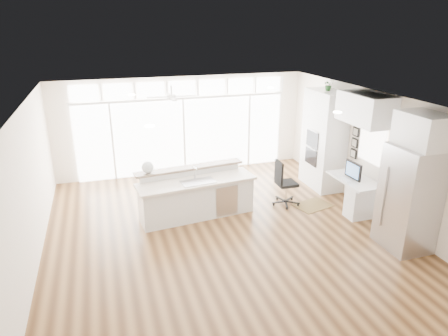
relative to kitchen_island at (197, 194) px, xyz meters
name	(u,v)px	position (x,y,z in m)	size (l,w,h in m)	color
floor	(227,237)	(0.35, -1.08, -0.52)	(7.00, 8.00, 0.02)	#482C16
ceiling	(227,104)	(0.35, -1.08, 2.19)	(7.00, 8.00, 0.02)	white
wall_back	(183,125)	(0.35, 2.92, 0.84)	(7.00, 0.04, 2.70)	white
wall_front	(349,310)	(0.35, -5.08, 0.84)	(7.00, 0.04, 2.70)	white
wall_left	(26,197)	(-3.15, -1.08, 0.84)	(0.04, 8.00, 2.70)	white
wall_right	(382,156)	(3.85, -1.08, 0.84)	(0.04, 8.00, 2.70)	white
glass_wall	(184,136)	(0.35, 2.86, 0.54)	(5.80, 0.06, 2.08)	white
transom_row	(182,88)	(0.35, 2.86, 1.87)	(5.90, 0.06, 0.40)	white
desk_window	(372,144)	(3.81, -0.78, 1.04)	(0.04, 0.85, 0.85)	white
ceiling_fan	(171,92)	(-0.15, 1.72, 1.97)	(1.16, 1.16, 0.32)	white
recessed_lights	(224,103)	(0.35, -0.88, 2.17)	(3.40, 3.00, 0.02)	#EDE4C9
oven_cabinet	(324,140)	(3.52, 0.72, 0.74)	(0.64, 1.20, 2.50)	silver
desk_nook	(353,194)	(3.48, -0.78, -0.13)	(0.72, 1.30, 0.76)	silver
upper_cabinets	(366,109)	(3.52, -0.78, 1.84)	(0.64, 1.30, 0.64)	silver
refrigerator	(409,198)	(3.46, -2.43, 0.49)	(0.76, 0.90, 2.00)	#AFAFB4
fridge_cabinet	(424,130)	(3.52, -2.43, 1.79)	(0.64, 0.90, 0.60)	silver
framed_photos	(355,143)	(3.81, -0.16, 0.89)	(0.06, 0.22, 0.80)	black
kitchen_island	(197,194)	(0.00, 0.00, 0.00)	(2.59, 0.97, 1.03)	silver
rug	(313,205)	(2.73, -0.31, -0.51)	(0.83, 0.60, 0.01)	#3B2912
office_chair	(287,183)	(2.14, -0.05, 0.03)	(0.56, 0.52, 1.09)	black
fishbowl	(148,167)	(-0.99, 0.29, 0.64)	(0.26, 0.26, 0.26)	silver
monitor	(353,170)	(3.40, -0.78, 0.46)	(0.09, 0.52, 0.43)	black
keyboard	(346,180)	(3.23, -0.78, 0.25)	(0.12, 0.31, 0.02)	silver
potted_plant	(329,86)	(3.52, 0.72, 2.09)	(0.24, 0.27, 0.21)	#275B27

